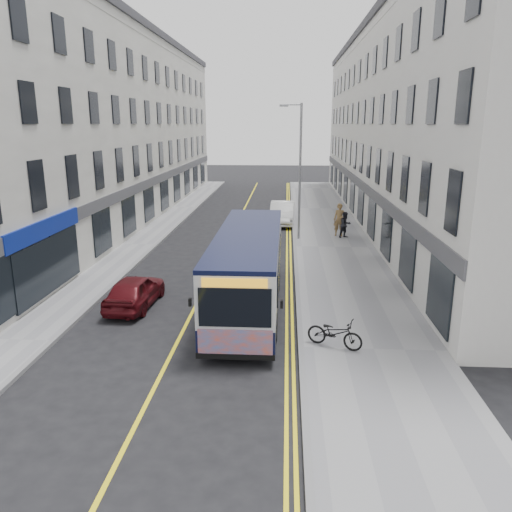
# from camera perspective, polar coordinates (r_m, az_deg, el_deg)

# --- Properties ---
(ground) EXTENTS (140.00, 140.00, 0.00)m
(ground) POSITION_cam_1_polar(r_m,az_deg,el_deg) (17.39, -8.38, -8.53)
(ground) COLOR black
(ground) RESTS_ON ground
(pavement_east) EXTENTS (4.50, 64.00, 0.12)m
(pavement_east) POSITION_cam_1_polar(r_m,az_deg,el_deg) (28.56, 8.98, 0.93)
(pavement_east) COLOR gray
(pavement_east) RESTS_ON ground
(pavement_west) EXTENTS (2.00, 64.00, 0.12)m
(pavement_west) POSITION_cam_1_polar(r_m,az_deg,el_deg) (29.66, -13.20, 1.24)
(pavement_west) COLOR gray
(pavement_west) RESTS_ON ground
(kerb_east) EXTENTS (0.18, 64.00, 0.13)m
(kerb_east) POSITION_cam_1_polar(r_m,az_deg,el_deg) (28.43, 4.47, 1.02)
(kerb_east) COLOR slate
(kerb_east) RESTS_ON ground
(kerb_west) EXTENTS (0.18, 64.00, 0.13)m
(kerb_west) POSITION_cam_1_polar(r_m,az_deg,el_deg) (29.38, -11.33, 1.23)
(kerb_west) COLOR slate
(kerb_west) RESTS_ON ground
(road_centre_line) EXTENTS (0.12, 64.00, 0.01)m
(road_centre_line) POSITION_cam_1_polar(r_m,az_deg,el_deg) (28.65, -3.56, 1.02)
(road_centre_line) COLOR yellow
(road_centre_line) RESTS_ON ground
(road_dbl_yellow_inner) EXTENTS (0.10, 64.00, 0.01)m
(road_dbl_yellow_inner) POSITION_cam_1_polar(r_m,az_deg,el_deg) (28.44, 3.56, 0.91)
(road_dbl_yellow_inner) COLOR yellow
(road_dbl_yellow_inner) RESTS_ON ground
(road_dbl_yellow_outer) EXTENTS (0.10, 64.00, 0.01)m
(road_dbl_yellow_outer) POSITION_cam_1_polar(r_m,az_deg,el_deg) (28.44, 3.96, 0.91)
(road_dbl_yellow_outer) COLOR yellow
(road_dbl_yellow_outer) RESTS_ON ground
(terrace_east) EXTENTS (6.00, 46.00, 13.00)m
(terrace_east) POSITION_cam_1_polar(r_m,az_deg,el_deg) (37.47, 16.35, 13.77)
(terrace_east) COLOR silver
(terrace_east) RESTS_ON ground
(terrace_west) EXTENTS (6.00, 46.00, 13.00)m
(terrace_west) POSITION_cam_1_polar(r_m,az_deg,el_deg) (38.66, -15.79, 13.83)
(terrace_west) COLOR silver
(terrace_west) RESTS_ON ground
(streetlamp) EXTENTS (1.32, 0.18, 8.00)m
(streetlamp) POSITION_cam_1_polar(r_m,az_deg,el_deg) (29.71, 4.91, 10.06)
(streetlamp) COLOR #92949A
(streetlamp) RESTS_ON ground
(city_bus) EXTENTS (2.37, 10.14, 2.94)m
(city_bus) POSITION_cam_1_polar(r_m,az_deg,el_deg) (18.92, -0.87, -1.24)
(city_bus) COLOR black
(city_bus) RESTS_ON ground
(bicycle) EXTENTS (1.88, 1.31, 0.94)m
(bicycle) POSITION_cam_1_polar(r_m,az_deg,el_deg) (15.83, 8.99, -8.68)
(bicycle) COLOR black
(bicycle) RESTS_ON pavement_east
(pedestrian_near) EXTENTS (0.82, 0.62, 2.02)m
(pedestrian_near) POSITION_cam_1_polar(r_m,az_deg,el_deg) (31.23, 9.52, 4.12)
(pedestrian_near) COLOR olive
(pedestrian_near) RESTS_ON pavement_east
(pedestrian_far) EXTENTS (0.97, 0.91, 1.59)m
(pedestrian_far) POSITION_cam_1_polar(r_m,az_deg,el_deg) (30.79, 10.18, 3.53)
(pedestrian_far) COLOR black
(pedestrian_far) RESTS_ON pavement_east
(car_white) EXTENTS (1.80, 4.72, 1.54)m
(car_white) POSITION_cam_1_polar(r_m,az_deg,el_deg) (35.28, 3.02, 4.94)
(car_white) COLOR silver
(car_white) RESTS_ON ground
(car_maroon) EXTENTS (1.71, 3.79, 1.27)m
(car_maroon) POSITION_cam_1_polar(r_m,az_deg,el_deg) (19.80, -13.67, -3.90)
(car_maroon) COLOR #500D12
(car_maroon) RESTS_ON ground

